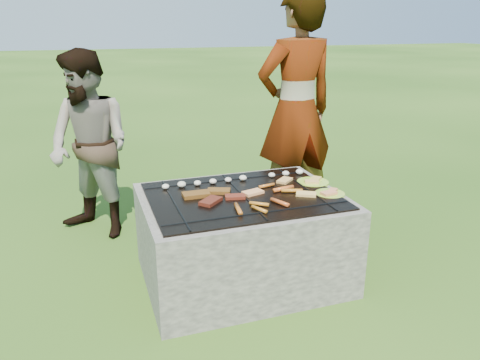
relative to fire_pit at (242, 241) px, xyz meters
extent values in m
plane|color=#214611|center=(0.00, 0.00, -0.28)|extent=(60.00, 60.00, 0.00)
cube|color=#A0998D|center=(0.00, 0.41, 0.02)|extent=(1.30, 0.18, 0.60)
cube|color=#A0988E|center=(0.00, -0.41, 0.02)|extent=(1.30, 0.18, 0.60)
cube|color=gray|center=(-0.56, 0.00, 0.02)|extent=(0.18, 0.64, 0.60)
cube|color=gray|center=(0.56, 0.00, 0.02)|extent=(0.18, 0.64, 0.60)
cube|color=black|center=(0.00, 0.00, -0.04)|extent=(0.94, 0.64, 0.48)
sphere|color=#FF5914|center=(0.00, 0.00, 0.18)|extent=(0.10, 0.10, 0.10)
cube|color=black|center=(0.00, 0.00, 0.32)|extent=(1.20, 0.90, 0.01)
cylinder|color=black|center=(-0.45, 0.00, 0.33)|extent=(0.01, 0.88, 0.01)
cylinder|color=black|center=(0.00, 0.00, 0.33)|extent=(0.01, 0.88, 0.01)
cylinder|color=black|center=(0.45, 0.00, 0.33)|extent=(0.01, 0.88, 0.01)
cylinder|color=black|center=(0.00, -0.32, 0.33)|extent=(1.18, 0.01, 0.01)
cylinder|color=black|center=(0.00, 0.32, 0.33)|extent=(1.18, 0.01, 0.01)
ellipsoid|color=white|center=(-0.45, 0.28, 0.35)|extent=(0.05, 0.05, 0.03)
ellipsoid|color=beige|center=(-0.34, 0.28, 0.35)|extent=(0.06, 0.06, 0.04)
ellipsoid|color=white|center=(-0.23, 0.28, 0.35)|extent=(0.05, 0.05, 0.03)
ellipsoid|color=silver|center=(-0.12, 0.28, 0.35)|extent=(0.05, 0.05, 0.04)
ellipsoid|color=beige|center=(-0.01, 0.28, 0.35)|extent=(0.05, 0.05, 0.03)
ellipsoid|color=#EEE7CA|center=(0.10, 0.28, 0.35)|extent=(0.05, 0.05, 0.04)
ellipsoid|color=beige|center=(0.32, 0.28, 0.35)|extent=(0.05, 0.05, 0.03)
ellipsoid|color=beige|center=(0.43, 0.28, 0.35)|extent=(0.05, 0.05, 0.04)
ellipsoid|color=white|center=(0.55, 0.28, 0.35)|extent=(0.05, 0.05, 0.04)
cube|color=#A0601D|center=(-0.29, 0.07, 0.34)|extent=(0.17, 0.10, 0.03)
cube|color=#A1631D|center=(-0.13, 0.09, 0.34)|extent=(0.17, 0.13, 0.02)
cube|color=maroon|center=(-0.23, -0.07, 0.34)|extent=(0.17, 0.17, 0.02)
cube|color=maroon|center=(-0.06, -0.04, 0.34)|extent=(0.14, 0.10, 0.02)
cylinder|color=orange|center=(0.21, 0.09, 0.34)|extent=(0.12, 0.05, 0.02)
cylinder|color=orange|center=(0.29, -0.01, 0.34)|extent=(0.16, 0.06, 0.03)
cylinder|color=orange|center=(0.33, -0.06, 0.34)|extent=(0.14, 0.07, 0.03)
cylinder|color=orange|center=(0.04, -0.21, 0.34)|extent=(0.11, 0.09, 0.02)
cylinder|color=orange|center=(0.17, -0.23, 0.34)|extent=(0.08, 0.14, 0.03)
cylinder|color=#BC7C1F|center=(-0.11, -0.25, 0.34)|extent=(0.05, 0.15, 0.03)
cylinder|color=orange|center=(0.01, -0.29, 0.34)|extent=(0.07, 0.12, 0.02)
cube|color=#FADE80|center=(0.07, 0.00, 0.34)|extent=(0.15, 0.11, 0.02)
cube|color=#EFDE7A|center=(0.39, -0.14, 0.34)|extent=(0.15, 0.13, 0.02)
cube|color=tan|center=(0.37, 0.16, 0.34)|extent=(0.14, 0.14, 0.02)
cylinder|color=#D4FF3C|center=(0.56, 0.09, 0.33)|extent=(0.30, 0.30, 0.01)
cube|color=#F1B67B|center=(0.54, 0.07, 0.34)|extent=(0.11, 0.09, 0.02)
cube|color=tan|center=(0.59, 0.11, 0.34)|extent=(0.12, 0.12, 0.02)
cylinder|color=yellow|center=(0.56, -0.15, 0.32)|extent=(0.25, 0.25, 0.01)
cube|color=#E9A977|center=(0.54, -0.17, 0.34)|extent=(0.11, 0.08, 0.02)
cube|color=#EDBA79|center=(0.59, -0.13, 0.34)|extent=(0.09, 0.09, 0.01)
imported|color=gray|center=(0.75, 0.80, 0.70)|extent=(0.77, 0.56, 1.96)
imported|color=gray|center=(-0.90, 1.08, 0.47)|extent=(0.91, 0.92, 1.50)
camera|label=1|loc=(-0.94, -2.70, 1.40)|focal=35.00mm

